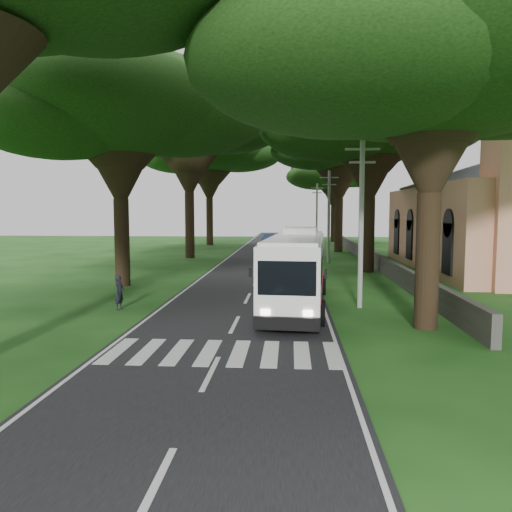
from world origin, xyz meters
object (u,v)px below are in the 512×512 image
(pole_far, at_px, (317,214))
(pole_mid, at_px, (329,215))
(coach_bus, at_px, (297,269))
(distant_car_a, at_px, (262,247))
(church, at_px, (498,206))
(distant_car_c, at_px, (291,234))
(distant_car_b, at_px, (269,238))
(pole_near, at_px, (361,219))
(pedestrian, at_px, (119,293))

(pole_far, bearing_deg, pole_mid, -90.00)
(pole_mid, height_order, coach_bus, pole_mid)
(coach_bus, height_order, distant_car_a, coach_bus)
(church, bearing_deg, pole_far, 116.82)
(church, height_order, distant_car_c, church)
(distant_car_b, bearing_deg, coach_bus, -77.74)
(pole_near, bearing_deg, coach_bus, -179.77)
(pole_near, distance_m, pedestrian, 11.74)
(distant_car_a, height_order, pedestrian, pedestrian)
(pole_far, height_order, coach_bus, pole_far)
(pole_far, bearing_deg, distant_car_b, 133.23)
(pole_mid, relative_size, pole_far, 1.00)
(pole_far, relative_size, distant_car_c, 1.64)
(pole_near, height_order, distant_car_a, pole_near)
(church, bearing_deg, pole_mid, 160.19)
(pedestrian, bearing_deg, church, -44.43)
(distant_car_b, bearing_deg, pedestrian, -87.61)
(pole_mid, xyz_separation_m, distant_car_b, (-6.30, 26.70, -3.49))
(pole_far, xyz_separation_m, coach_bus, (-2.98, -40.01, -2.34))
(church, xyz_separation_m, pole_far, (-12.36, 24.45, -0.73))
(pole_mid, height_order, distant_car_c, pole_mid)
(coach_bus, xyz_separation_m, distant_car_a, (-3.32, 29.25, -1.16))
(church, relative_size, pole_mid, 3.00)
(church, relative_size, distant_car_c, 4.92)
(distant_car_c, relative_size, pedestrian, 3.06)
(pole_mid, xyz_separation_m, coach_bus, (-2.98, -20.01, -2.34))
(pole_mid, distance_m, distant_car_a, 11.72)
(distant_car_b, bearing_deg, distant_car_c, 84.43)
(distant_car_a, height_order, distant_car_b, distant_car_b)
(church, bearing_deg, distant_car_a, 143.74)
(church, distance_m, pole_mid, 13.16)
(church, distance_m, pole_near, 19.88)
(pole_far, bearing_deg, distant_car_a, -120.34)
(church, height_order, pole_far, church)
(pole_near, relative_size, pedestrian, 5.02)
(church, distance_m, distant_car_a, 23.53)
(pole_far, bearing_deg, pedestrian, -105.16)
(pole_near, xyz_separation_m, distant_car_b, (-6.30, 46.70, -3.49))
(coach_bus, height_order, distant_car_c, coach_bus)
(pole_far, xyz_separation_m, distant_car_a, (-6.30, -10.76, -3.51))
(pole_mid, xyz_separation_m, distant_car_a, (-6.30, 9.24, -3.51))
(church, distance_m, pole_far, 27.41)
(pole_far, bearing_deg, church, -63.18)
(distant_car_c, bearing_deg, church, 127.19)
(pole_near, height_order, pedestrian, pole_near)
(distant_car_b, bearing_deg, church, -50.88)
(pole_far, xyz_separation_m, distant_car_b, (-6.30, 6.70, -3.49))
(pole_near, relative_size, coach_bus, 0.68)
(distant_car_a, bearing_deg, pole_far, -118.03)
(pedestrian, bearing_deg, coach_bus, -71.37)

